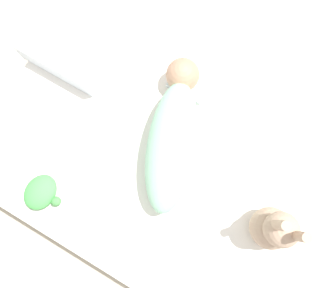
% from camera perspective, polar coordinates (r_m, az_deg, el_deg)
% --- Properties ---
extents(ground_plane, '(12.00, 12.00, 0.00)m').
position_cam_1_polar(ground_plane, '(1.55, -0.51, -1.61)').
color(ground_plane, '#B2A893').
extents(bed_mattress, '(1.37, 1.08, 0.23)m').
position_cam_1_polar(bed_mattress, '(1.44, -0.55, -0.80)').
color(bed_mattress, white).
rests_on(bed_mattress, ground_plane).
extents(burp_cloth, '(0.16, 0.16, 0.02)m').
position_cam_1_polar(burp_cloth, '(1.40, 4.21, 11.17)').
color(burp_cloth, white).
rests_on(burp_cloth, bed_mattress).
extents(swaddled_baby, '(0.36, 0.61, 0.18)m').
position_cam_1_polar(swaddled_baby, '(1.24, 0.90, 1.38)').
color(swaddled_baby, '#99D6B2').
rests_on(swaddled_baby, bed_mattress).
extents(pillow, '(0.36, 0.34, 0.10)m').
position_cam_1_polar(pillow, '(1.48, -15.69, 17.05)').
color(pillow, white).
rests_on(pillow, bed_mattress).
extents(bunny_plush, '(0.15, 0.15, 0.32)m').
position_cam_1_polar(bunny_plush, '(1.23, 18.05, -13.84)').
color(bunny_plush, tan).
rests_on(bunny_plush, bed_mattress).
extents(turtle_plush, '(0.15, 0.14, 0.07)m').
position_cam_1_polar(turtle_plush, '(1.35, -21.24, -7.89)').
color(turtle_plush, '#51B756').
rests_on(turtle_plush, bed_mattress).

